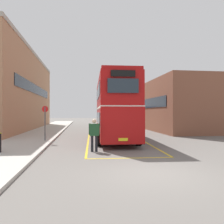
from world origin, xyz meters
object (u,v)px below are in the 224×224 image
Objects in this scene: double_decker_bus at (114,107)px; single_deck_bus at (118,116)px; pedestrian_boarding at (94,133)px; bus_stop_sign at (45,120)px.

single_deck_bus is (3.30, 18.61, -0.87)m from double_decker_bus.
double_decker_bus is 1.15× the size of single_deck_bus.
single_deck_bus is at bearing 79.95° from double_decker_bus.
bus_stop_sign is at bearing 127.91° from pedestrian_boarding.
bus_stop_sign is at bearing -170.27° from double_decker_bus.
single_deck_bus reaches higher than bus_stop_sign.
double_decker_bus reaches higher than single_deck_bus.
single_deck_bus is at bearing 66.77° from bus_stop_sign.
pedestrian_boarding is at bearing -102.19° from single_deck_bus.
pedestrian_boarding is (-1.81, -5.05, -1.48)m from double_decker_bus.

